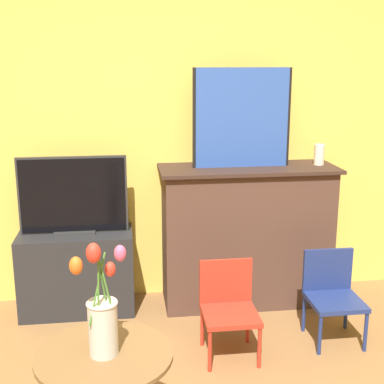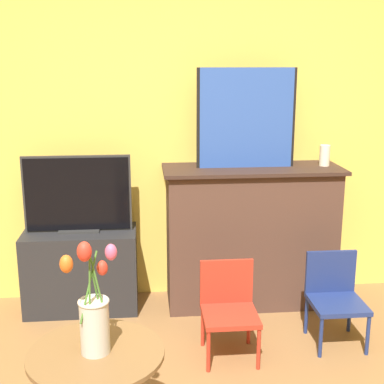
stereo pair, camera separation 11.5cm
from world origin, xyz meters
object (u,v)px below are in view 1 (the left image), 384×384
Objects in this scene: painting at (242,118)px; chair_red at (228,304)px; chair_blue at (332,291)px; tv_monitor at (73,196)px; vase_tulips at (102,315)px.

painting is 1.21× the size of chair_red.
chair_red is 0.70m from chair_blue.
chair_blue is (0.70, 0.09, 0.00)m from chair_red.
chair_blue is (0.48, -0.62, -1.05)m from painting.
tv_monitor is 1.30× the size of chair_blue.
chair_blue is at bearing 7.66° from chair_red.
painting reaches higher than chair_red.
tv_monitor is 1.63m from vase_tulips.
chair_blue is at bearing -52.26° from painting.
vase_tulips is at bearing -128.48° from chair_red.
tv_monitor is 1.31m from chair_red.
tv_monitor is 1.47× the size of vase_tulips.
painting is 0.93× the size of tv_monitor.
tv_monitor is 1.85m from chair_blue.
tv_monitor is at bearing 98.55° from vase_tulips.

